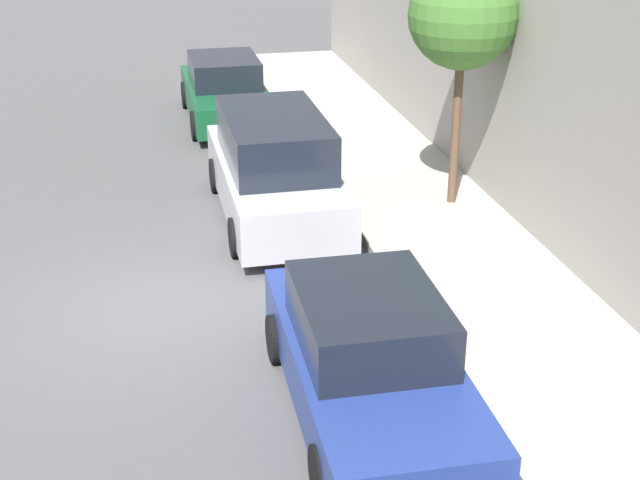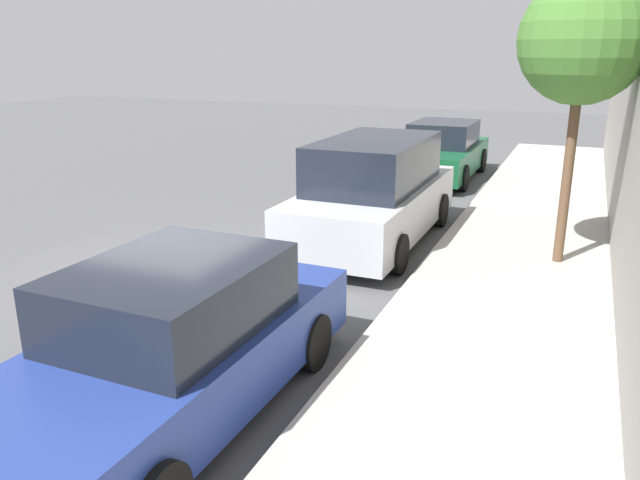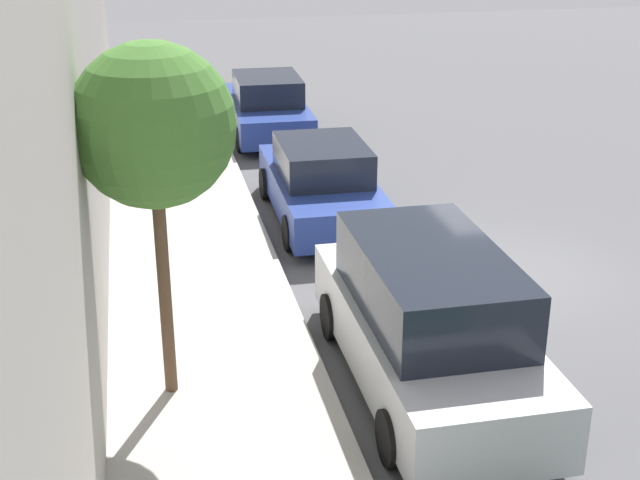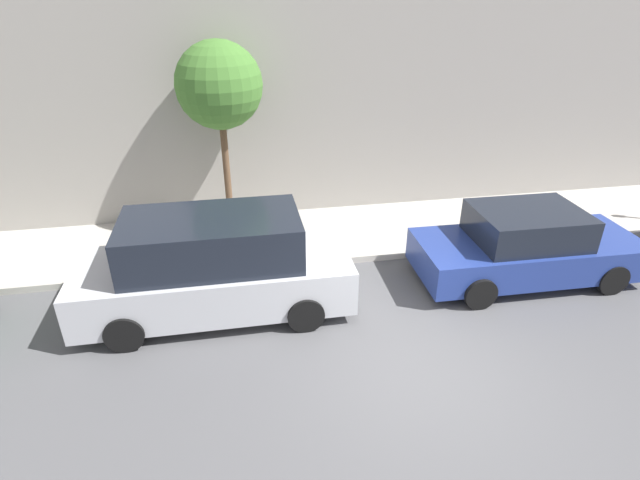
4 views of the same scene
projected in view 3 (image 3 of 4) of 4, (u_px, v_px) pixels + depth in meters
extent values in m
plane|color=#515154|center=(497.00, 275.00, 14.78)|extent=(60.00, 60.00, 0.00)
cube|color=#B2ADA3|center=(201.00, 298.00, 13.80)|extent=(2.79, 32.00, 0.15)
cube|color=navy|center=(267.00, 113.00, 22.69)|extent=(1.93, 4.55, 0.68)
cube|color=black|center=(267.00, 88.00, 22.35)|extent=(1.64, 2.14, 0.64)
cylinder|color=black|center=(311.00, 135.00, 21.68)|extent=(0.22, 0.60, 0.60)
cylinder|color=black|center=(242.00, 139.00, 21.35)|extent=(0.22, 0.60, 0.60)
cylinder|color=black|center=(291.00, 109.00, 24.21)|extent=(0.22, 0.60, 0.60)
cylinder|color=black|center=(228.00, 112.00, 23.88)|extent=(0.22, 0.60, 0.60)
cube|color=navy|center=(321.00, 191.00, 17.01)|extent=(1.88, 4.53, 0.68)
cube|color=black|center=(322.00, 160.00, 16.67)|extent=(1.62, 2.13, 0.64)
cylinder|color=black|center=(384.00, 225.00, 16.00)|extent=(0.22, 0.64, 0.64)
cylinder|color=black|center=(291.00, 233.00, 15.67)|extent=(0.22, 0.64, 0.64)
cylinder|color=black|center=(347.00, 178.00, 18.53)|extent=(0.22, 0.64, 0.64)
cylinder|color=black|center=(266.00, 184.00, 18.20)|extent=(0.22, 0.64, 0.64)
cube|color=#B7BABF|center=(427.00, 341.00, 11.34)|extent=(1.91, 4.90, 0.84)
cube|color=black|center=(430.00, 281.00, 11.02)|extent=(1.68, 3.10, 0.84)
cylinder|color=black|center=(542.00, 419.00, 10.25)|extent=(0.22, 0.66, 0.66)
cylinder|color=black|center=(392.00, 438.00, 9.90)|extent=(0.22, 0.66, 0.66)
cylinder|color=black|center=(452.00, 305.00, 13.00)|extent=(0.22, 0.66, 0.66)
cylinder|color=black|center=(332.00, 316.00, 12.65)|extent=(0.22, 0.66, 0.66)
cylinder|color=#ADADB2|center=(210.00, 124.00, 21.04)|extent=(0.07, 0.07, 1.17)
cube|color=#2D2D33|center=(209.00, 93.00, 20.77)|extent=(0.11, 0.15, 0.28)
cube|color=red|center=(208.00, 86.00, 20.71)|extent=(0.04, 0.09, 0.05)
cylinder|color=brown|center=(164.00, 285.00, 10.64)|extent=(0.15, 0.15, 2.88)
sphere|color=#42752D|center=(153.00, 125.00, 9.91)|extent=(1.89, 1.89, 1.89)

